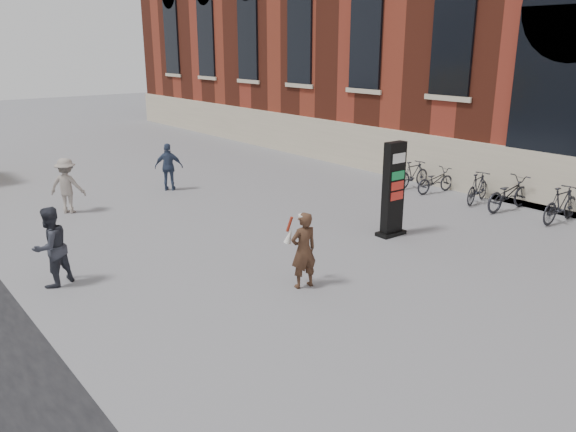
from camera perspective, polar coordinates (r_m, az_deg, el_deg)
ground at (r=11.74m, az=3.17°, el=-7.73°), size 100.00×100.00×0.00m
info_pylon at (r=15.03m, az=10.64°, el=2.65°), size 0.82×0.43×2.52m
woman at (r=11.67m, az=1.56°, el=-3.39°), size 0.68×0.63×1.64m
pedestrian_a at (r=12.75m, az=-22.95°, el=-2.91°), size 1.02×0.92×1.72m
pedestrian_b at (r=18.20m, az=-21.53°, el=2.88°), size 1.21×1.20×1.68m
pedestrian_c at (r=20.08m, az=-12.01°, el=4.90°), size 1.02×0.90×1.66m
bike_3 at (r=17.85m, az=25.99°, el=1.07°), size 1.81×0.58×1.07m
bike_4 at (r=18.58m, az=21.47°, el=2.13°), size 2.02×0.82×1.04m
bike_5 at (r=19.11m, az=18.71°, el=2.74°), size 1.72×0.82×1.00m
bike_6 at (r=20.04m, az=14.73°, el=3.51°), size 1.69×0.76×0.86m
bike_7 at (r=20.60m, az=12.60°, el=4.16°), size 1.61×0.47×0.96m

